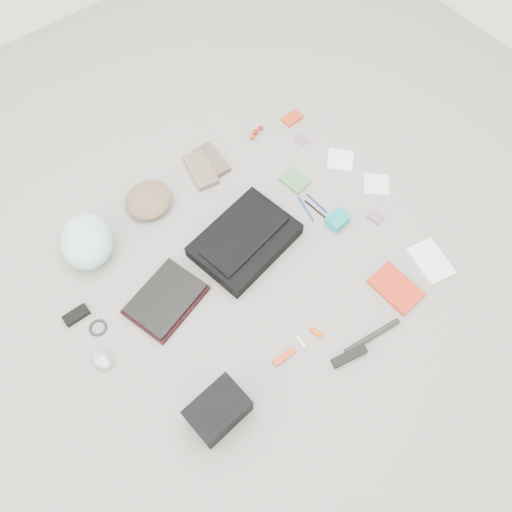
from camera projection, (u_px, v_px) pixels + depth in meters
ground_plane at (256, 261)px, 2.24m from camera, size 4.00×4.00×0.00m
messenger_bag at (245, 241)px, 2.25m from camera, size 0.49×0.39×0.07m
bag_flap at (245, 236)px, 2.21m from camera, size 0.42×0.24×0.01m
laptop_sleeve at (166, 300)px, 2.14m from camera, size 0.37×0.32×0.02m
laptop at (165, 298)px, 2.12m from camera, size 0.35×0.29×0.02m
bike_helmet at (87, 241)px, 2.19m from camera, size 0.32×0.35×0.17m
beanie at (149, 200)px, 2.34m from camera, size 0.26×0.25×0.08m
mitten_left at (201, 170)px, 2.45m from camera, size 0.15×0.23×0.03m
mitten_right at (211, 161)px, 2.48m from camera, size 0.11×0.21×0.03m
power_brick at (76, 315)px, 2.11m from camera, size 0.11×0.05×0.03m
cable_coil at (98, 328)px, 2.09m from camera, size 0.10×0.10×0.01m
mouse at (101, 359)px, 2.01m from camera, size 0.08×0.12×0.04m
camera_bag at (218, 411)px, 1.87m from camera, size 0.23×0.17×0.14m
multitool at (284, 357)px, 2.03m from camera, size 0.10×0.03×0.02m
toiletry_tube_white at (301, 342)px, 2.06m from camera, size 0.02×0.06×0.02m
toiletry_tube_orange at (316, 332)px, 2.08m from camera, size 0.03×0.07×0.02m
u_lock at (349, 356)px, 2.03m from camera, size 0.16×0.07×0.03m
bike_pump at (372, 336)px, 2.07m from camera, size 0.27×0.06×0.02m
book_red at (396, 288)px, 2.17m from camera, size 0.15×0.22×0.02m
book_white at (431, 261)px, 2.23m from camera, size 0.17×0.22×0.02m
notepad at (295, 181)px, 2.43m from camera, size 0.11×0.14×0.02m
pen_blue at (306, 209)px, 2.36m from camera, size 0.04×0.15×0.01m
pen_black at (316, 210)px, 2.36m from camera, size 0.02×0.15×0.01m
pen_navy at (317, 203)px, 2.38m from camera, size 0.01×0.14×0.01m
accordion_wallet at (337, 220)px, 2.31m from camera, size 0.10×0.08×0.05m
card_deck at (375, 217)px, 2.34m from camera, size 0.06×0.08×0.01m
napkin_top at (340, 160)px, 2.50m from camera, size 0.18×0.18×0.01m
napkin_bottom at (376, 184)px, 2.43m from camera, size 0.17×0.17×0.01m
lollipop_a at (252, 137)px, 2.55m from camera, size 0.04×0.04×0.03m
lollipop_b at (255, 132)px, 2.56m from camera, size 0.04×0.04×0.03m
lollipop_c at (261, 128)px, 2.58m from camera, size 0.03×0.03×0.03m
altoids_tin at (292, 118)px, 2.61m from camera, size 0.10×0.07×0.02m
stamp_sheet at (301, 140)px, 2.56m from camera, size 0.06×0.07×0.00m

